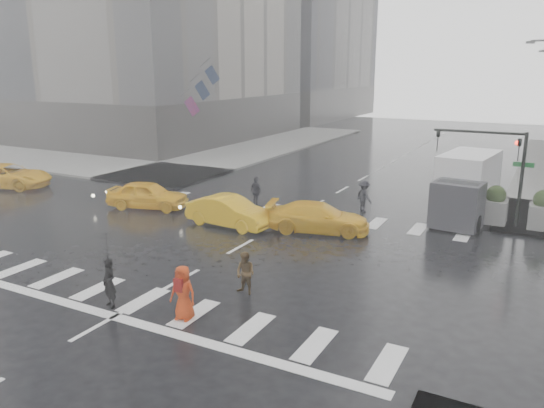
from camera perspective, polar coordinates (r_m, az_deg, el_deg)
The scene contains 18 objects.
ground at distance 22.28m, azimuth -3.41°, elevation -4.59°, with size 120.00×120.00×0.00m, color black.
sidewalk_nw at distance 47.33m, azimuth -12.67°, elevation 5.39°, with size 35.00×35.00×0.15m, color gray.
road_markings at distance 22.28m, azimuth -3.41°, elevation -4.57°, with size 18.00×48.00×0.01m, color silver, non-canonical shape.
traffic_signal_pole at distance 26.34m, azimuth 23.30°, elevation 4.45°, with size 4.45×0.42×4.50m.
planter_west at distance 27.19m, azimuth 18.68°, elevation 0.34°, with size 1.10×1.10×1.80m.
planter_mid at distance 26.97m, azimuth 22.85°, elevation -0.16°, with size 1.10×1.10×1.80m.
planter_east at distance 26.89m, azimuth 27.08°, elevation -0.66°, with size 1.10×1.10×1.80m.
flag_cluster at distance 44.86m, azimuth -7.82°, elevation 12.27°, with size 2.87×3.06×4.69m.
pedestrian_black at distance 17.07m, azimuth -17.31°, elevation -5.46°, with size 1.19×1.20×2.43m.
pedestrian_brown at distance 17.54m, azimuth -2.88°, elevation -7.45°, with size 0.70×0.55×1.44m, color #4C371B.
pedestrian_orange at distance 16.02m, azimuth -9.55°, elevation -9.38°, with size 0.87×0.61×1.67m.
pedestrian_far_a at distance 28.43m, azimuth -1.68°, elevation 1.33°, with size 0.94×0.57×1.61m, color black.
pedestrian_far_b at distance 27.76m, azimuth 9.87°, elevation 0.82°, with size 1.05×0.58×1.63m, color black.
taxi_front at distance 28.78m, azimuth -13.23°, elevation 0.95°, with size 1.72×4.27×1.45m, color yellow.
taxi_mid at distance 24.92m, azimuth -4.57°, elevation -0.83°, with size 1.50×4.31×1.42m, color yellow.
taxi_rear at distance 24.13m, azimuth 5.00°, elevation -1.44°, with size 1.88×4.09×1.34m, color yellow.
taxi_far at distance 36.80m, azimuth -26.56°, elevation 2.72°, with size 2.45×4.71×1.48m, color yellow.
box_truck at distance 27.67m, azimuth 20.06°, elevation 1.93°, with size 2.22×5.92×3.14m.
Camera 1 is at (11.03, -17.94, 7.27)m, focal length 35.00 mm.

